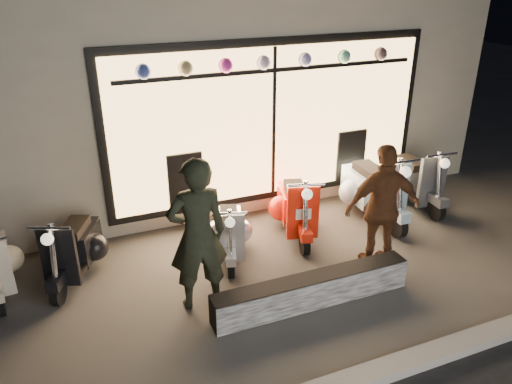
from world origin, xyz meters
TOP-DOWN VIEW (x-y plane):
  - ground at (0.00, 0.00)m, footprint 40.00×40.00m
  - kerb at (0.00, -2.00)m, footprint 40.00×0.25m
  - shop_building at (0.00, 4.98)m, footprint 10.20×6.23m
  - graffiti_barrier at (0.19, -0.65)m, footprint 2.59×0.28m
  - scooter_silver at (-0.34, 0.92)m, footprint 0.66×1.26m
  - scooter_red at (0.85, 1.16)m, footprint 0.73×1.47m
  - scooter_black at (-2.44, 1.22)m, footprint 0.81×1.38m
  - scooter_blue at (2.27, 1.20)m, footprint 0.57×1.65m
  - scooter_grey at (3.22, 1.35)m, footprint 0.56×1.52m
  - man at (-1.09, -0.12)m, footprint 0.73×0.49m
  - woman at (1.46, -0.21)m, footprint 1.11×0.64m

SIDE VIEW (x-z plane):
  - ground at x=0.00m, z-range 0.00..0.00m
  - kerb at x=0.00m, z-range 0.00..0.12m
  - graffiti_barrier at x=0.19m, z-range 0.00..0.40m
  - scooter_silver at x=-0.34m, z-range -0.09..0.82m
  - scooter_black at x=-2.44m, z-range -0.10..0.91m
  - scooter_red at x=0.85m, z-range -0.10..0.94m
  - scooter_grey at x=3.22m, z-range -0.11..0.98m
  - scooter_blue at x=2.27m, z-range -0.12..1.06m
  - woman at x=1.46m, z-range 0.00..1.78m
  - man at x=-1.09m, z-range 0.00..1.95m
  - shop_building at x=0.00m, z-range 0.00..4.20m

